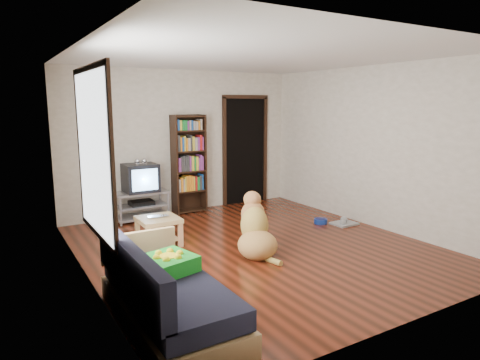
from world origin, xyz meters
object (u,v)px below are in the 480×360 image
laptop (159,217)px  crt_tv (140,177)px  bookshelf (189,159)px  coffee_table (159,226)px  dog_bowl (321,221)px  grey_rag (344,223)px  tv_stand (142,204)px  sofa (164,297)px  dog (255,231)px  green_cushion (168,263)px

laptop → crt_tv: size_ratio=0.51×
crt_tv → bookshelf: bearing=4.3°
bookshelf → coffee_table: size_ratio=3.27×
dog_bowl → grey_rag: (0.30, -0.25, -0.03)m
crt_tv → coffee_table: (-0.22, -1.47, -0.46)m
laptop → tv_stand: size_ratio=0.33×
dog_bowl → grey_rag: bearing=-39.8°
crt_tv → sofa: size_ratio=0.32×
crt_tv → grey_rag: bearing=-36.3°
sofa → bookshelf: bearing=62.7°
sofa → dog: dog is taller
laptop → sofa: (-0.75, -2.15, -0.15)m
crt_tv → laptop: bearing=-98.5°
dog → coffee_table: bearing=134.4°
grey_rag → dog: 2.11m
crt_tv → coffee_table: bearing=-98.7°
dog_bowl → bookshelf: bookshelf is taller
dog_bowl → crt_tv: bearing=144.2°
dog_bowl → sofa: (-3.48, -1.84, 0.22)m
laptop → crt_tv: 1.55m
laptop → sofa: size_ratio=0.16×
dog_bowl → sofa: 3.95m
laptop → sofa: bearing=-99.2°
bookshelf → coffee_table: 2.07m
laptop → grey_rag: size_ratio=0.74×
dog_bowl → sofa: sofa is taller
dog_bowl → bookshelf: (-1.56, 1.88, 0.96)m
coffee_table → green_cushion: bearing=-107.5°
crt_tv → sofa: crt_tv is taller
dog_bowl → bookshelf: size_ratio=0.12×
dog_bowl → dog: size_ratio=0.22×
dog_bowl → coffee_table: size_ratio=0.40×
bookshelf → sofa: bearing=-117.3°
grey_rag → coffee_table: coffee_table is taller
crt_tv → bookshelf: 0.99m
dog → green_cushion: bearing=-148.9°
crt_tv → sofa: bearing=-104.9°
crt_tv → sofa: (-0.97, -3.65, -0.48)m
dog_bowl → grey_rag: size_ratio=0.55×
green_cushion → bookshelf: (1.80, 3.53, 0.51)m
coffee_table → laptop: bearing=-90.0°
green_cushion → grey_rag: green_cushion is taller
crt_tv → bookshelf: (0.95, 0.07, 0.26)m
tv_stand → dog_bowl: bearing=-35.5°
tv_stand → coffee_table: bearing=-98.8°
laptop → grey_rag: (3.04, -0.56, -0.40)m
tv_stand → crt_tv: crt_tv is taller
sofa → dog_bowl: bearing=27.8°
dog → crt_tv: bearing=107.1°
green_cushion → tv_stand: 3.54m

